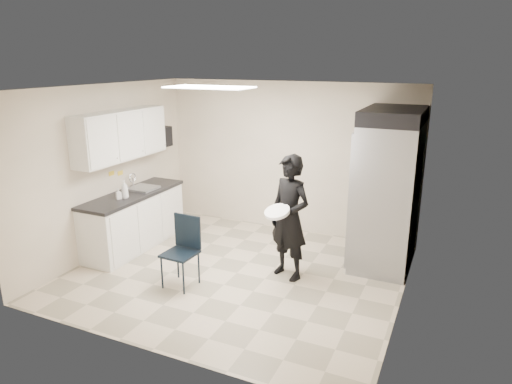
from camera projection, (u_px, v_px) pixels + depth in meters
The scene contains 21 objects.
floor at pixel (237, 273), 6.54m from camera, with size 4.50×4.50×0.00m, color #BAAA92.
ceiling at pixel (234, 88), 5.81m from camera, with size 4.50×4.50×0.00m, color white.
back_wall at pixel (288, 158), 7.92m from camera, with size 4.50×4.50×0.00m, color beige.
left_wall at pixel (106, 170), 7.07m from camera, with size 4.00×4.00×0.00m, color beige.
right_wall at pixel (409, 207), 5.28m from camera, with size 4.00×4.00×0.00m, color beige.
ceiling_panel at pixel (209, 87), 6.40m from camera, with size 1.20×0.60×0.02m, color white.
lower_counter at pixel (134, 221), 7.37m from camera, with size 0.60×1.90×0.86m, color silver.
countertop at pixel (132, 194), 7.24m from camera, with size 0.64×1.95×0.05m, color black.
sink at pixel (143, 191), 7.45m from camera, with size 0.42×0.40×0.14m, color gray.
faucet at pixel (133, 181), 7.49m from camera, with size 0.02×0.02×0.24m, color silver.
upper_cabinets at pixel (121, 135), 7.02m from camera, with size 0.35×1.80×0.75m, color silver.
towel_dispenser at pixel (163, 137), 8.11m from camera, with size 0.22×0.30×0.35m, color black.
notice_sticker_left at pixel (112, 173), 7.18m from camera, with size 0.00×0.12×0.07m, color yellow.
notice_sticker_right at pixel (120, 173), 7.36m from camera, with size 0.00×0.12×0.07m, color yellow.
commercial_fridge at pixel (388, 195), 6.63m from camera, with size 0.80×1.35×2.10m, color gray.
fridge_compressor at pixel (394, 115), 6.31m from camera, with size 0.80×1.35×0.20m, color black.
folding_chair at pixel (180, 254), 6.05m from camera, with size 0.41×0.41×0.93m, color black.
man_tuxedo at pixel (289, 218), 6.22m from camera, with size 0.64×0.43×1.74m, color black.
bucket_lid at pixel (277, 212), 6.01m from camera, with size 0.34×0.34×0.04m, color silver.
soap_bottle_a at pixel (125, 189), 6.92m from camera, with size 0.11×0.11×0.28m, color white.
soap_bottle_b at pixel (118, 194), 6.89m from camera, with size 0.07×0.08×0.16m, color #A8A5B1.
Camera 1 is at (2.71, -5.30, 2.96)m, focal length 32.00 mm.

